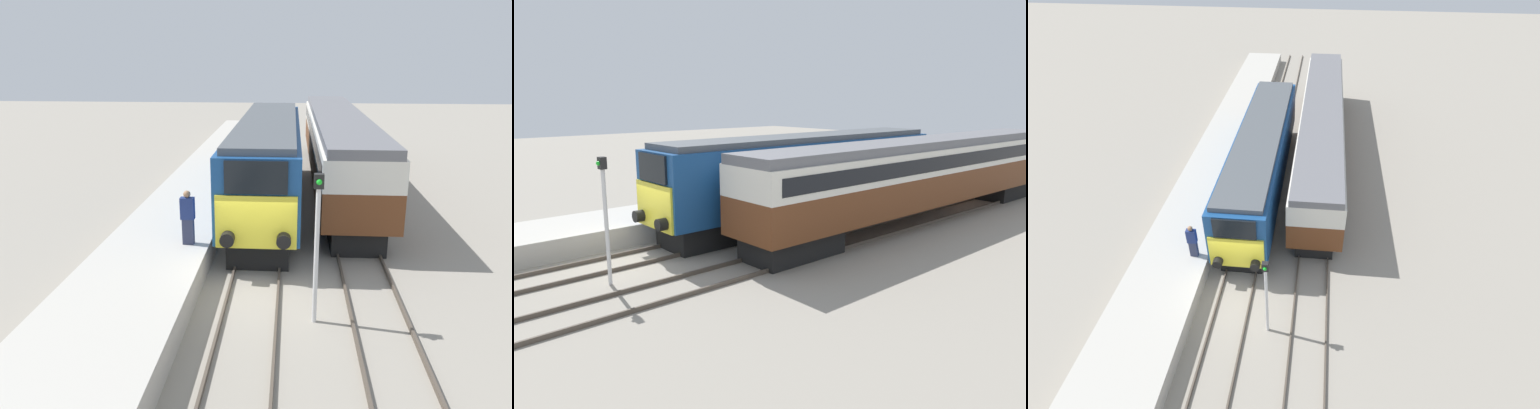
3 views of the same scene
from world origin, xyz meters
The scene contains 8 objects.
ground_plane centered at (0.00, 0.00, 0.00)m, with size 120.00×120.00×0.00m, color gray.
platform_left centered at (-3.30, 8.00, 0.41)m, with size 3.50×50.00×0.83m.
rails_near_track centered at (0.00, 5.00, 0.07)m, with size 1.51×60.00×0.14m.
rails_far_track centered at (3.40, 5.00, 0.07)m, with size 1.50×60.00×0.14m.
locomotive centered at (0.00, 8.57, 2.26)m, with size 2.70×15.75×4.01m.
passenger_carriage centered at (3.40, 12.92, 2.34)m, with size 2.75×21.14×3.82m.
person_on_platform centered at (-2.22, 1.58, 1.72)m, with size 0.44×0.26×1.77m.
signal_post centered at (1.70, -1.62, 2.35)m, with size 0.24×0.28×3.96m.
Camera 2 is at (15.93, -7.48, 5.68)m, focal length 35.00 mm.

